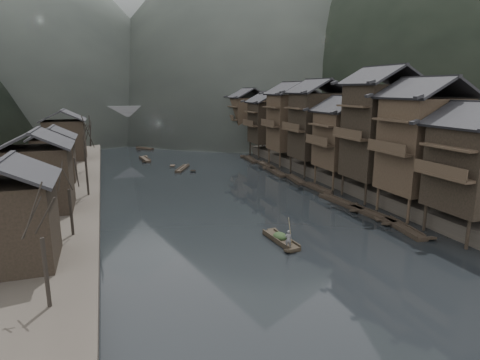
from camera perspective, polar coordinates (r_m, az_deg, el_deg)
name	(u,v)px	position (r m, az deg, el deg)	size (l,w,h in m)	color
water	(263,228)	(39.18, 3.30, -6.79)	(300.00, 300.00, 0.00)	black
right_bank	(344,147)	(89.71, 14.61, 4.60)	(40.00, 200.00, 1.80)	#2D2823
stilt_houses	(324,119)	(61.80, 11.82, 8.52)	(9.00, 67.60, 16.03)	black
left_houses	(50,151)	(55.19, -25.41, 3.81)	(8.10, 53.20, 8.73)	black
bare_trees	(76,154)	(46.43, -22.32, 3.49)	(3.99, 44.21, 7.97)	black
moored_sampans	(302,183)	(57.21, 8.83, -0.38)	(2.68, 47.93, 0.47)	black
midriver_boats	(157,158)	(77.88, -11.75, 3.02)	(7.67, 30.58, 0.45)	black
stone_bridge	(160,120)	(107.38, -11.33, 8.33)	(40.00, 6.00, 9.00)	#4C4C4F
hills	(144,4)	(204.36, -13.48, 23.16)	(320.00, 380.00, 108.41)	black
hero_sampan	(281,240)	(35.74, 5.82, -8.47)	(1.58, 5.42, 0.44)	black
cargo_heap	(280,233)	(35.75, 5.71, -7.45)	(1.18, 1.54, 0.71)	black
boatman	(288,236)	(33.73, 6.90, -7.97)	(0.57, 0.38, 1.57)	#555557
bamboo_pole	(292,205)	(32.95, 7.34, -3.50)	(0.06, 0.06, 4.58)	#8C7A51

